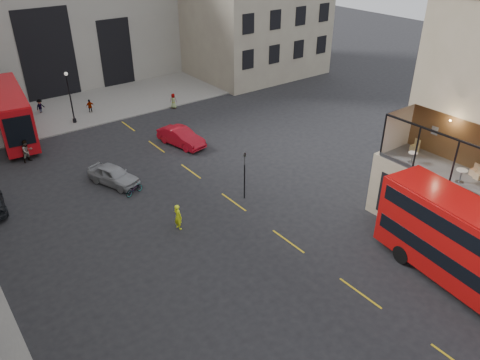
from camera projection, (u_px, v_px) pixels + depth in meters
ground at (383, 279)px, 27.22m from camera, size 140.00×140.00×0.00m
host_frontage at (454, 210)px, 29.51m from camera, size 3.00×11.00×4.50m
cafe_floor at (462, 178)px, 28.39m from camera, size 3.00×10.00×0.10m
gateway at (26, 7)px, 53.45m from camera, size 35.00×10.60×18.00m
pavement_far at (62, 111)px, 50.53m from camera, size 40.00×12.00×0.12m
traffic_light_near at (245, 169)px, 33.87m from camera, size 0.16×0.20×3.80m
street_lamp_b at (71, 101)px, 46.60m from camera, size 0.36×0.36×5.33m
bus_far at (11, 111)px, 43.54m from camera, size 4.03×11.96×4.68m
car_a at (113, 175)px, 36.59m from camera, size 3.28×4.84×1.53m
car_b at (181, 137)px, 42.80m from camera, size 2.74×5.20×1.63m
bicycle at (134, 189)px, 35.35m from camera, size 1.73×1.06×0.86m
cyclist at (178, 217)px, 31.19m from camera, size 0.53×0.73×1.86m
pedestrian_a at (27, 151)px, 39.85m from camera, size 1.14×1.00×1.97m
pedestrian_b at (40, 107)px, 49.69m from camera, size 1.21×1.03×1.62m
pedestrian_c at (90, 106)px, 49.89m from camera, size 0.93×0.45×1.53m
pedestrian_d at (173, 101)px, 51.19m from camera, size 0.96×0.91×1.65m
cafe_table_mid at (461, 174)px, 27.59m from camera, size 0.66×0.66×0.82m
cafe_table_far at (413, 156)px, 29.86m from camera, size 0.57×0.57×0.71m
cafe_chair_b at (478, 175)px, 28.10m from camera, size 0.42×0.42×0.76m
cafe_chair_c at (474, 172)px, 28.48m from camera, size 0.43×0.43×0.77m
cafe_chair_d at (414, 148)px, 31.31m from camera, size 0.50×0.50×0.89m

